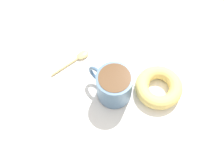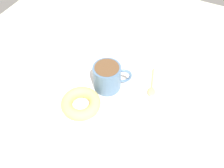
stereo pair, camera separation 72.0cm
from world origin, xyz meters
TOP-DOWN VIEW (x-y plane):
  - ground_plane at (0.00, 0.00)cm, footprint 120.00×120.00cm
  - napkin at (2.68, -0.14)cm, footprint 34.72×34.72cm
  - coffee_cup at (2.49, -1.70)cm, footprint 8.57×11.15cm
  - donut at (13.12, -5.17)cm, footprint 11.74×11.74cm
  - spoon at (-2.52, 11.26)cm, footprint 11.72×4.75cm

SIDE VIEW (x-z plane):
  - ground_plane at x=0.00cm, z-range -2.00..0.00cm
  - napkin at x=2.68cm, z-range 0.00..0.30cm
  - spoon at x=-2.52cm, z-range 0.25..1.15cm
  - donut at x=13.12cm, z-range 0.30..3.65cm
  - coffee_cup at x=2.49cm, z-range 0.44..9.08cm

